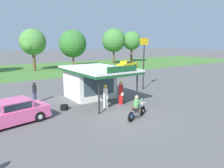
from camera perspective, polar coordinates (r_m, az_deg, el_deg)
name	(u,v)px	position (r m, az deg, el deg)	size (l,w,h in m)	color
ground_plane	(126,116)	(14.49, 3.82, -8.71)	(300.00, 300.00, 0.00)	#5B5959
grass_verge_strip	(25,70)	(41.81, -22.76, 3.50)	(120.00, 24.00, 0.01)	#477A33
service_station_kiosk	(92,80)	(18.83, -5.63, 1.16)	(4.41, 6.92, 3.33)	silver
gas_pump_nearside	(105,98)	(15.76, -1.80, -3.80)	(0.44, 0.44, 1.88)	slate
gas_pump_offside	(121,95)	(16.56, 2.47, -2.90)	(0.44, 0.44, 1.97)	slate
motorcycle_with_rider	(137,109)	(13.90, 6.81, -6.79)	(2.14, 0.98, 1.58)	black
featured_classic_sedan	(8,114)	(14.27, -26.57, -7.35)	(5.22, 2.72, 1.49)	#E55993
parked_car_back_row_left	(127,65)	(42.62, 4.20, 5.36)	(5.39, 3.10, 1.45)	gold
parked_car_back_row_far_left	(101,69)	(34.56, -2.92, 4.06)	(5.44, 2.30, 1.51)	#E55993
bystander_strolling_foreground	(35,92)	(18.44, -20.48, -2.05)	(0.38, 0.38, 1.73)	#2D3351
tree_oak_distant_spare	(113,41)	(50.75, 0.29, 11.72)	(5.58, 5.58, 8.42)	brown
tree_oak_centre	(32,42)	(40.22, -21.01, 10.62)	(4.66, 4.66, 7.49)	brown
tree_oak_far_left	(73,44)	(45.43, -10.60, 10.67)	(5.77, 5.77, 7.71)	brown
tree_oak_right	(132,41)	(56.35, 5.44, 11.73)	(4.91, 4.91, 8.07)	brown
roadside_pole_sign	(144,55)	(22.24, 8.74, 7.77)	(1.10, 0.12, 5.44)	black
spare_tire_stack	(64,107)	(16.10, -12.95, -6.26)	(0.60, 0.60, 0.36)	black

